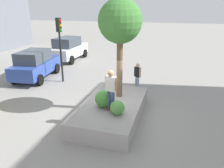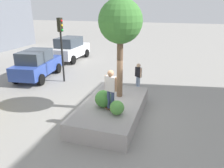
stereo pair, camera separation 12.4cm
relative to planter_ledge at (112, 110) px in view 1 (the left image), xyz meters
name	(u,v)px [view 1 (the left image)]	position (x,y,z in m)	size (l,w,h in m)	color
ground_plane	(114,114)	(0.29, -0.02, -0.36)	(120.00, 120.00, 0.00)	gray
planter_ledge	(112,110)	(0.00, 0.00, 0.00)	(4.77, 2.55, 0.73)	gray
plaza_tree	(120,23)	(0.86, -0.11, 3.79)	(1.94, 1.94, 4.46)	brown
boxwood_shrub	(104,99)	(-0.49, 0.22, 0.74)	(0.75, 0.75, 0.75)	#3D7A33
hedge_clump	(117,108)	(-0.99, -0.51, 0.65)	(0.58, 0.58, 0.58)	#4C8C3D
skateboard	(111,109)	(-0.70, -0.16, 0.42)	(0.57, 0.80, 0.07)	brown
skateboarder	(111,87)	(-0.70, -0.16, 1.40)	(0.30, 0.55, 1.67)	navy
sedan_parked	(35,64)	(3.94, 6.71, 0.65)	(4.48, 2.45, 1.99)	#2D479E
police_car	(68,49)	(9.57, 7.07, 0.72)	(4.59, 2.16, 2.13)	white
traffic_light_corner	(60,39)	(3.86, 4.60, 2.48)	(0.31, 0.36, 4.15)	black
bystander_watching	(137,74)	(4.03, -0.42, 0.55)	(0.41, 0.44, 1.59)	#8C9EB7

